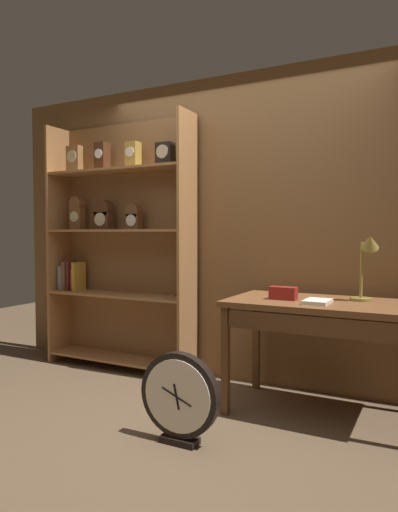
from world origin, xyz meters
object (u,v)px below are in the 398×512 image
Objects in this scene: desk_lamp at (367,258)px; toolbox_small at (283,293)px; round_clock_large at (179,397)px; open_repair_manual at (317,302)px; bookshelf at (117,242)px; workbench at (320,315)px.

toolbox_small is (-0.53, -0.17, -0.25)m from desk_lamp.
toolbox_small is at bearing 63.42° from round_clock_large.
toolbox_small is at bearing 166.16° from open_repair_manual.
desk_lamp is 0.87× the size of round_clock_large.
bookshelf is 2.04m from open_repair_manual.
round_clock_large is (1.31, -1.13, -0.90)m from bookshelf.
bookshelf is at bearing 175.41° from desk_lamp.
toolbox_small is 0.34× the size of round_clock_large.
toolbox_small is (1.71, -0.35, -0.34)m from bookshelf.
toolbox_small is 0.27m from open_repair_manual.
open_repair_manual reaches higher than round_clock_large.
bookshelf is 4.79× the size of desk_lamp.
workbench is 2.29× the size of round_clock_large.
open_repair_manual is (0.25, -0.07, -0.03)m from toolbox_small.
bookshelf is 1.95m from round_clock_large.
toolbox_small is at bearing -11.46° from bookshelf.
open_repair_manual is at bearing -15.15° from toolbox_small.
desk_lamp is (0.28, 0.13, 0.39)m from workbench.
desk_lamp reaches higher than workbench.
bookshelf reaches higher than open_repair_manual.
toolbox_small is (-0.25, -0.03, 0.14)m from workbench.
desk_lamp is 2.17× the size of open_repair_manual.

